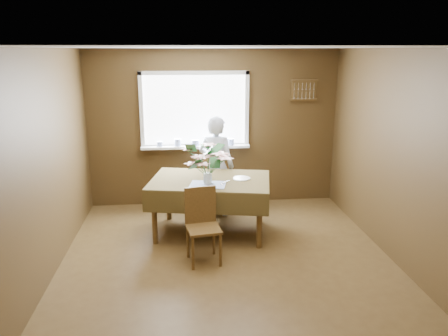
{
  "coord_description": "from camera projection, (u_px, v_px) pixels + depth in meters",
  "views": [
    {
      "loc": [
        -0.52,
        -4.68,
        2.48
      ],
      "look_at": [
        0.0,
        0.55,
        1.05
      ],
      "focal_mm": 35.0,
      "sensor_mm": 36.0,
      "label": 1
    }
  ],
  "objects": [
    {
      "name": "flower_bouquet",
      "position": [
        207.0,
        160.0,
        5.65
      ],
      "size": [
        0.58,
        0.58,
        0.5
      ],
      "rotation": [
        0.0,
        0.0,
        0.33
      ],
      "color": "white",
      "rests_on": "dining_table"
    },
    {
      "name": "chair_far",
      "position": [
        216.0,
        181.0,
        6.78
      ],
      "size": [
        0.46,
        0.46,
        0.92
      ],
      "rotation": [
        0.0,
        0.0,
        2.97
      ],
      "color": "#543C1B",
      "rests_on": "floor"
    },
    {
      "name": "spoon_rack",
      "position": [
        304.0,
        90.0,
        6.97
      ],
      "size": [
        0.44,
        0.05,
        0.33
      ],
      "color": "#543C1B",
      "rests_on": "wall_back"
    },
    {
      "name": "table_knife",
      "position": [
        225.0,
        183.0,
        5.75
      ],
      "size": [
        0.14,
        0.2,
        0.0
      ],
      "primitive_type": "cube",
      "rotation": [
        0.0,
        0.0,
        -0.58
      ],
      "color": "silver",
      "rests_on": "dining_table"
    },
    {
      "name": "floor",
      "position": [
        229.0,
        265.0,
        5.19
      ],
      "size": [
        4.5,
        4.5,
        0.0
      ],
      "primitive_type": "plane",
      "color": "#473318",
      "rests_on": "ground"
    },
    {
      "name": "window_assembly",
      "position": [
        195.0,
        123.0,
        6.91
      ],
      "size": [
        1.72,
        0.2,
        1.22
      ],
      "color": "white",
      "rests_on": "wall_back"
    },
    {
      "name": "seated_woman",
      "position": [
        216.0,
        166.0,
        6.63
      ],
      "size": [
        0.67,
        0.57,
        1.54
      ],
      "primitive_type": "imported",
      "rotation": [
        0.0,
        0.0,
        2.7
      ],
      "color": "white",
      "rests_on": "floor"
    },
    {
      "name": "dining_table",
      "position": [
        210.0,
        186.0,
        5.94
      ],
      "size": [
        1.78,
        1.38,
        0.78
      ],
      "rotation": [
        0.0,
        0.0,
        -0.19
      ],
      "color": "#543C1B",
      "rests_on": "floor"
    },
    {
      "name": "side_plate",
      "position": [
        242.0,
        178.0,
        5.94
      ],
      "size": [
        0.24,
        0.24,
        0.01
      ],
      "primitive_type": "cylinder",
      "rotation": [
        0.0,
        0.0,
        0.03
      ],
      "color": "white",
      "rests_on": "dining_table"
    },
    {
      "name": "wall_right",
      "position": [
        400.0,
        159.0,
        5.05
      ],
      "size": [
        0.0,
        4.5,
        4.5
      ],
      "primitive_type": "plane",
      "rotation": [
        1.57,
        0.0,
        -1.57
      ],
      "color": "brown",
      "rests_on": "floor"
    },
    {
      "name": "wall_left",
      "position": [
        43.0,
        168.0,
        4.67
      ],
      "size": [
        0.0,
        4.5,
        4.5
      ],
      "primitive_type": "plane",
      "rotation": [
        1.57,
        0.0,
        1.57
      ],
      "color": "brown",
      "rests_on": "floor"
    },
    {
      "name": "ceiling",
      "position": [
        229.0,
        47.0,
        4.53
      ],
      "size": [
        4.5,
        4.5,
        0.0
      ],
      "primitive_type": "plane",
      "rotation": [
        3.14,
        0.0,
        0.0
      ],
      "color": "white",
      "rests_on": "wall_back"
    },
    {
      "name": "chair_near",
      "position": [
        202.0,
        221.0,
        5.22
      ],
      "size": [
        0.44,
        0.44,
        0.89
      ],
      "rotation": [
        0.0,
        0.0,
        0.16
      ],
      "color": "#543C1B",
      "rests_on": "floor"
    },
    {
      "name": "wall_back",
      "position": [
        214.0,
        128.0,
        7.02
      ],
      "size": [
        4.0,
        0.0,
        4.0
      ],
      "primitive_type": "plane",
      "rotation": [
        1.57,
        0.0,
        0.0
      ],
      "color": "brown",
      "rests_on": "floor"
    },
    {
      "name": "wall_front",
      "position": [
        268.0,
        255.0,
        2.7
      ],
      "size": [
        4.0,
        0.0,
        4.0
      ],
      "primitive_type": "plane",
      "rotation": [
        -1.57,
        0.0,
        0.0
      ],
      "color": "brown",
      "rests_on": "floor"
    }
  ]
}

